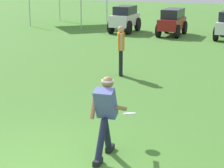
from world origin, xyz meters
The scene contains 5 objects.
frisbee_thrower centered at (0.80, 1.09, 0.80)m, with size 0.47×1.12×1.42m.
frisbee_in_flight centered at (0.93, 1.89, 0.56)m, with size 0.34×0.34×0.08m.
teammate_near_sideline centered at (-1.37, 6.88, 0.94)m, with size 0.33×0.47×1.56m.
parked_car_slot_a centered at (-5.17, 16.38, 0.74)m, with size 1.29×2.40×1.40m.
parked_car_slot_b centered at (-2.49, 16.26, 0.72)m, with size 1.26×2.45×1.34m.
Camera 1 is at (3.84, -5.42, 3.16)m, focal length 70.00 mm.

